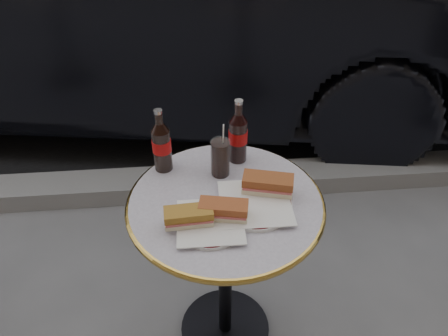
{
  "coord_description": "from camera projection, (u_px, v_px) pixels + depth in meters",
  "views": [
    {
      "loc": [
        -0.09,
        -1.0,
        1.65
      ],
      "look_at": [
        0.0,
        0.05,
        0.82
      ],
      "focal_mm": 35.0,
      "sensor_mm": 36.0,
      "label": 1
    }
  ],
  "objects": [
    {
      "name": "ground",
      "position": [
        225.0,
        330.0,
        1.81
      ],
      "size": [
        80.0,
        80.0,
        0.0
      ],
      "primitive_type": "plane",
      "color": "slate",
      "rests_on": "ground"
    },
    {
      "name": "curb",
      "position": [
        211.0,
        182.0,
        2.49
      ],
      "size": [
        40.0,
        0.2,
        0.12
      ],
      "primitive_type": "cube",
      "color": "gray",
      "rests_on": "ground"
    },
    {
      "name": "bistro_table",
      "position": [
        225.0,
        274.0,
        1.59
      ],
      "size": [
        0.62,
        0.62,
        0.73
      ],
      "primitive_type": null,
      "color": "#BAB2C4",
      "rests_on": "ground"
    },
    {
      "name": "plate_left",
      "position": [
        210.0,
        223.0,
        1.27
      ],
      "size": [
        0.24,
        0.24,
        0.01
      ],
      "primitive_type": "cylinder",
      "rotation": [
        0.0,
        0.0,
        -0.19
      ],
      "color": "silver",
      "rests_on": "bistro_table"
    },
    {
      "name": "plate_right",
      "position": [
        255.0,
        205.0,
        1.33
      ],
      "size": [
        0.26,
        0.26,
        0.01
      ],
      "primitive_type": "cylinder",
      "rotation": [
        0.0,
        0.0,
        -0.18
      ],
      "color": "white",
      "rests_on": "bistro_table"
    },
    {
      "name": "sandwich_left_a",
      "position": [
        189.0,
        217.0,
        1.25
      ],
      "size": [
        0.14,
        0.07,
        0.05
      ],
      "primitive_type": "cube",
      "rotation": [
        0.0,
        0.0,
        0.06
      ],
      "color": "#A47129",
      "rests_on": "plate_left"
    },
    {
      "name": "sandwich_left_b",
      "position": [
        223.0,
        211.0,
        1.27
      ],
      "size": [
        0.15,
        0.09,
        0.05
      ],
      "primitive_type": "cube",
      "rotation": [
        0.0,
        0.0,
        -0.2
      ],
      "color": "#9E4D28",
      "rests_on": "plate_left"
    },
    {
      "name": "sandwich_right",
      "position": [
        268.0,
        185.0,
        1.36
      ],
      "size": [
        0.17,
        0.11,
        0.05
      ],
      "primitive_type": "cube",
      "rotation": [
        0.0,
        0.0,
        -0.25
      ],
      "color": "brown",
      "rests_on": "plate_right"
    },
    {
      "name": "cola_bottle_left",
      "position": [
        161.0,
        140.0,
        1.42
      ],
      "size": [
        0.08,
        0.08,
        0.23
      ],
      "primitive_type": null,
      "rotation": [
        0.0,
        0.0,
        -0.39
      ],
      "color": "black",
      "rests_on": "bistro_table"
    },
    {
      "name": "cola_bottle_right",
      "position": [
        238.0,
        131.0,
        1.45
      ],
      "size": [
        0.08,
        0.08,
        0.23
      ],
      "primitive_type": null,
      "rotation": [
        0.0,
        0.0,
        -0.23
      ],
      "color": "black",
      "rests_on": "bistro_table"
    },
    {
      "name": "cola_glass",
      "position": [
        220.0,
        158.0,
        1.42
      ],
      "size": [
        0.08,
        0.08,
        0.13
      ],
      "primitive_type": "cylinder",
      "rotation": [
        0.0,
        0.0,
        -0.29
      ],
      "color": "black",
      "rests_on": "bistro_table"
    }
  ]
}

